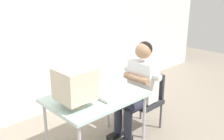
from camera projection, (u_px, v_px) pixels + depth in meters
wall_back at (51, 18)px, 3.83m from camera, size 8.00×0.10×3.00m
desk at (96, 100)px, 2.92m from camera, size 1.10×0.77×0.75m
crt_monitor at (75, 84)px, 2.59m from camera, size 0.36×0.36×0.41m
keyboard at (98, 95)px, 2.88m from camera, size 0.15×0.48×0.03m
office_chair at (146, 97)px, 3.56m from camera, size 0.43×0.43×0.80m
person_seated at (139, 85)px, 3.37m from camera, size 0.67×0.59×1.27m
potted_plant at (139, 86)px, 4.21m from camera, size 0.64×0.71×0.79m
desk_mug at (82, 84)px, 3.11m from camera, size 0.09×0.10×0.10m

